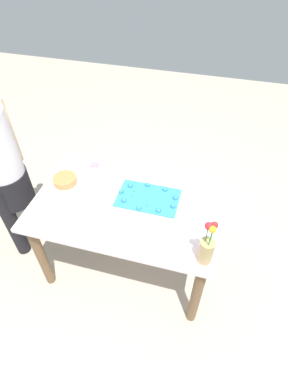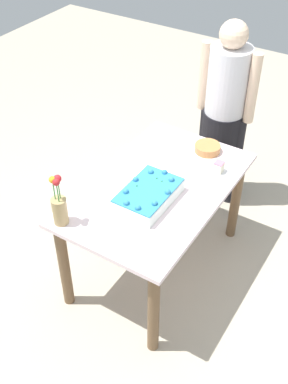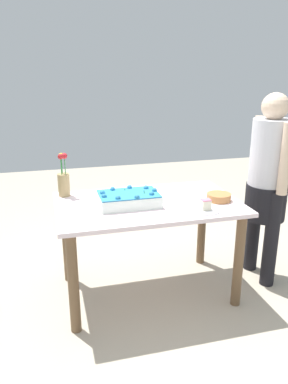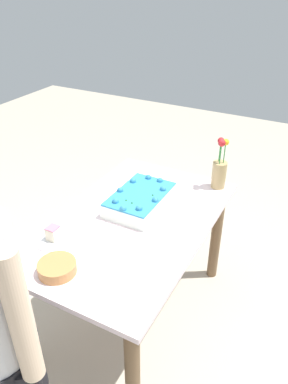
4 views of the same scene
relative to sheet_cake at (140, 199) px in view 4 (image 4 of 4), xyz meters
name	(u,v)px [view 4 (image 4 of 4)]	position (x,y,z in m)	size (l,w,h in m)	color
ground_plane	(133,313)	(0.15, 0.02, -0.78)	(8.00, 8.00, 0.00)	#B0A490
dining_table	(132,239)	(0.15, 0.02, -0.17)	(1.31, 0.81, 0.74)	white
sheet_cake	(140,199)	(0.00, 0.00, 0.00)	(0.42, 0.27, 0.11)	white
serving_plate_with_slice	(54,236)	(0.48, -0.24, -0.02)	(0.20, 0.20, 0.08)	white
cake_knife	(119,259)	(0.45, 0.13, -0.04)	(0.24, 0.02, 0.00)	silver
flower_vase	(219,170)	(-0.42, 0.32, 0.07)	(0.09, 0.09, 0.33)	tan
fruit_bowl	(57,268)	(0.66, -0.07, -0.02)	(0.18, 0.18, 0.05)	#B87A43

